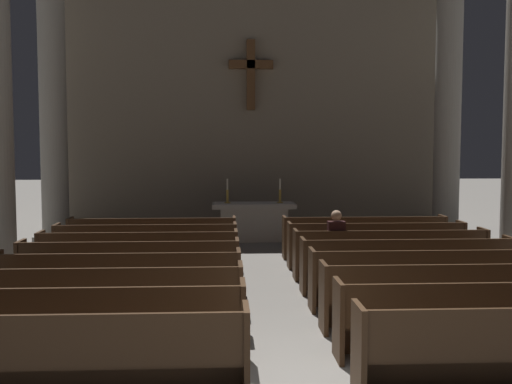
% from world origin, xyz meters
% --- Properties ---
extents(pew_left_row_1, '(3.67, 0.50, 0.95)m').
position_xyz_m(pew_left_row_1, '(-2.37, -0.04, 0.48)').
color(pew_left_row_1, '#422B19').
rests_on(pew_left_row_1, ground).
extents(pew_left_row_2, '(3.67, 0.50, 0.95)m').
position_xyz_m(pew_left_row_2, '(-2.37, 1.04, 0.48)').
color(pew_left_row_2, '#422B19').
rests_on(pew_left_row_2, ground).
extents(pew_left_row_3, '(3.67, 0.50, 0.95)m').
position_xyz_m(pew_left_row_3, '(-2.37, 2.13, 0.48)').
color(pew_left_row_3, '#422B19').
rests_on(pew_left_row_3, ground).
extents(pew_left_row_4, '(3.67, 0.50, 0.95)m').
position_xyz_m(pew_left_row_4, '(-2.37, 3.21, 0.48)').
color(pew_left_row_4, '#422B19').
rests_on(pew_left_row_4, ground).
extents(pew_left_row_5, '(3.67, 0.50, 0.95)m').
position_xyz_m(pew_left_row_5, '(-2.37, 4.29, 0.48)').
color(pew_left_row_5, '#422B19').
rests_on(pew_left_row_5, ground).
extents(pew_left_row_6, '(3.67, 0.50, 0.95)m').
position_xyz_m(pew_left_row_6, '(-2.37, 5.37, 0.48)').
color(pew_left_row_6, '#422B19').
rests_on(pew_left_row_6, ground).
extents(pew_left_row_7, '(3.67, 0.50, 0.95)m').
position_xyz_m(pew_left_row_7, '(-2.37, 6.45, 0.48)').
color(pew_left_row_7, '#422B19').
rests_on(pew_left_row_7, ground).
extents(pew_left_row_8, '(3.67, 0.50, 0.95)m').
position_xyz_m(pew_left_row_8, '(-2.37, 7.54, 0.48)').
color(pew_left_row_8, '#422B19').
rests_on(pew_left_row_8, ground).
extents(pew_right_row_2, '(3.67, 0.50, 0.95)m').
position_xyz_m(pew_right_row_2, '(2.37, 1.04, 0.48)').
color(pew_right_row_2, '#422B19').
rests_on(pew_right_row_2, ground).
extents(pew_right_row_3, '(3.67, 0.50, 0.95)m').
position_xyz_m(pew_right_row_3, '(2.37, 2.13, 0.48)').
color(pew_right_row_3, '#422B19').
rests_on(pew_right_row_3, ground).
extents(pew_right_row_4, '(3.67, 0.50, 0.95)m').
position_xyz_m(pew_right_row_4, '(2.37, 3.21, 0.48)').
color(pew_right_row_4, '#422B19').
rests_on(pew_right_row_4, ground).
extents(pew_right_row_5, '(3.67, 0.50, 0.95)m').
position_xyz_m(pew_right_row_5, '(2.37, 4.29, 0.48)').
color(pew_right_row_5, '#422B19').
rests_on(pew_right_row_5, ground).
extents(pew_right_row_6, '(3.67, 0.50, 0.95)m').
position_xyz_m(pew_right_row_6, '(2.37, 5.37, 0.48)').
color(pew_right_row_6, '#422B19').
rests_on(pew_right_row_6, ground).
extents(pew_right_row_7, '(3.67, 0.50, 0.95)m').
position_xyz_m(pew_right_row_7, '(2.37, 6.45, 0.48)').
color(pew_right_row_7, '#422B19').
rests_on(pew_right_row_7, ground).
extents(pew_right_row_8, '(3.67, 0.50, 0.95)m').
position_xyz_m(pew_right_row_8, '(2.37, 7.54, 0.48)').
color(pew_right_row_8, '#422B19').
rests_on(pew_right_row_8, ground).
extents(column_left_third, '(1.04, 1.04, 7.08)m').
position_xyz_m(column_left_third, '(-5.19, 10.15, 3.45)').
color(column_left_third, '#9E998E').
rests_on(column_left_third, ground).
extents(column_right_third, '(1.04, 1.04, 7.08)m').
position_xyz_m(column_right_third, '(5.19, 10.15, 3.45)').
color(column_right_third, '#9E998E').
rests_on(column_right_third, ground).
extents(altar, '(2.20, 0.90, 1.01)m').
position_xyz_m(altar, '(0.00, 10.15, 0.53)').
color(altar, '#BCB7AD').
rests_on(altar, ground).
extents(candlestick_left, '(0.16, 0.16, 0.64)m').
position_xyz_m(candlestick_left, '(-0.70, 10.15, 1.21)').
color(candlestick_left, '#B79338').
rests_on(candlestick_left, altar).
extents(candlestick_right, '(0.16, 0.16, 0.64)m').
position_xyz_m(candlestick_right, '(0.70, 10.15, 1.21)').
color(candlestick_right, '#B79338').
rests_on(candlestick_right, altar).
extents(apse_with_cross, '(11.50, 0.49, 8.32)m').
position_xyz_m(apse_with_cross, '(0.00, 12.18, 4.16)').
color(apse_with_cross, gray).
rests_on(apse_with_cross, ground).
extents(lone_worshipper, '(0.32, 0.43, 1.32)m').
position_xyz_m(lone_worshipper, '(1.32, 5.41, 0.69)').
color(lone_worshipper, '#26262B').
rests_on(lone_worshipper, ground).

